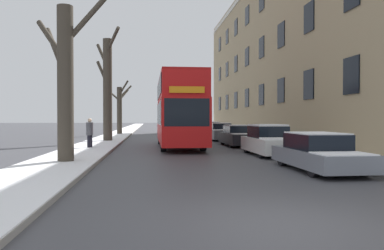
{
  "coord_description": "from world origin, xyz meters",
  "views": [
    {
      "loc": [
        -2.42,
        -6.12,
        1.8
      ],
      "look_at": [
        -0.34,
        12.28,
        1.48
      ],
      "focal_mm": 35.0,
      "sensor_mm": 36.0,
      "label": 1
    }
  ],
  "objects_px": {
    "parked_car_2": "(238,136)",
    "parked_car_3": "(220,132)",
    "bare_tree_left_1": "(107,87)",
    "bare_tree_left_0": "(65,78)",
    "parked_car_4": "(210,130)",
    "double_decker_bus": "(179,108)",
    "parked_car_0": "(318,153)",
    "bare_tree_left_2": "(120,108)",
    "pedestrian_left_sidewalk": "(90,133)",
    "parked_car_1": "(268,141)"
  },
  "relations": [
    {
      "from": "bare_tree_left_1",
      "to": "parked_car_0",
      "type": "height_order",
      "value": "bare_tree_left_1"
    },
    {
      "from": "double_decker_bus",
      "to": "parked_car_0",
      "type": "relative_size",
      "value": 2.23
    },
    {
      "from": "bare_tree_left_1",
      "to": "parked_car_0",
      "type": "relative_size",
      "value": 1.83
    },
    {
      "from": "bare_tree_left_0",
      "to": "parked_car_3",
      "type": "bearing_deg",
      "value": 59.56
    },
    {
      "from": "bare_tree_left_0",
      "to": "parked_car_4",
      "type": "relative_size",
      "value": 1.52
    },
    {
      "from": "double_decker_bus",
      "to": "parked_car_0",
      "type": "bearing_deg",
      "value": -70.37
    },
    {
      "from": "bare_tree_left_0",
      "to": "bare_tree_left_2",
      "type": "height_order",
      "value": "bare_tree_left_0"
    },
    {
      "from": "parked_car_0",
      "to": "parked_car_2",
      "type": "relative_size",
      "value": 1.01
    },
    {
      "from": "bare_tree_left_0",
      "to": "double_decker_bus",
      "type": "height_order",
      "value": "bare_tree_left_0"
    },
    {
      "from": "parked_car_3",
      "to": "parked_car_4",
      "type": "height_order",
      "value": "parked_car_4"
    },
    {
      "from": "bare_tree_left_0",
      "to": "parked_car_1",
      "type": "bearing_deg",
      "value": 17.03
    },
    {
      "from": "double_decker_bus",
      "to": "pedestrian_left_sidewalk",
      "type": "distance_m",
      "value": 5.69
    },
    {
      "from": "parked_car_1",
      "to": "bare_tree_left_2",
      "type": "bearing_deg",
      "value": 110.95
    },
    {
      "from": "pedestrian_left_sidewalk",
      "to": "bare_tree_left_2",
      "type": "bearing_deg",
      "value": 24.0
    },
    {
      "from": "bare_tree_left_2",
      "to": "parked_car_4",
      "type": "height_order",
      "value": "bare_tree_left_2"
    },
    {
      "from": "bare_tree_left_2",
      "to": "parked_car_1",
      "type": "xyz_separation_m",
      "value": [
        9.05,
        -23.62,
        -2.27
      ]
    },
    {
      "from": "bare_tree_left_2",
      "to": "parked_car_3",
      "type": "relative_size",
      "value": 1.45
    },
    {
      "from": "parked_car_3",
      "to": "parked_car_4",
      "type": "relative_size",
      "value": 0.91
    },
    {
      "from": "bare_tree_left_2",
      "to": "pedestrian_left_sidewalk",
      "type": "xyz_separation_m",
      "value": [
        -0.17,
        -19.58,
        -1.96
      ]
    },
    {
      "from": "parked_car_1",
      "to": "parked_car_3",
      "type": "relative_size",
      "value": 1.04
    },
    {
      "from": "parked_car_2",
      "to": "pedestrian_left_sidewalk",
      "type": "bearing_deg",
      "value": -166.39
    },
    {
      "from": "bare_tree_left_2",
      "to": "parked_car_4",
      "type": "relative_size",
      "value": 1.31
    },
    {
      "from": "double_decker_bus",
      "to": "parked_car_0",
      "type": "xyz_separation_m",
      "value": [
        3.97,
        -11.13,
        -1.86
      ]
    },
    {
      "from": "bare_tree_left_2",
      "to": "double_decker_bus",
      "type": "xyz_separation_m",
      "value": [
        5.08,
        -17.95,
        -0.49
      ]
    },
    {
      "from": "bare_tree_left_2",
      "to": "parked_car_0",
      "type": "relative_size",
      "value": 1.31
    },
    {
      "from": "parked_car_0",
      "to": "parked_car_3",
      "type": "bearing_deg",
      "value": 90.0
    },
    {
      "from": "double_decker_bus",
      "to": "parked_car_1",
      "type": "relative_size",
      "value": 2.38
    },
    {
      "from": "double_decker_bus",
      "to": "parked_car_2",
      "type": "height_order",
      "value": "double_decker_bus"
    },
    {
      "from": "bare_tree_left_1",
      "to": "parked_car_3",
      "type": "height_order",
      "value": "bare_tree_left_1"
    },
    {
      "from": "bare_tree_left_1",
      "to": "parked_car_1",
      "type": "height_order",
      "value": "bare_tree_left_1"
    },
    {
      "from": "bare_tree_left_2",
      "to": "parked_car_2",
      "type": "distance_m",
      "value": 19.7
    },
    {
      "from": "parked_car_3",
      "to": "parked_car_4",
      "type": "bearing_deg",
      "value": 90.0
    },
    {
      "from": "bare_tree_left_2",
      "to": "parked_car_0",
      "type": "height_order",
      "value": "bare_tree_left_2"
    },
    {
      "from": "double_decker_bus",
      "to": "parked_car_0",
      "type": "distance_m",
      "value": 11.97
    },
    {
      "from": "bare_tree_left_1",
      "to": "parked_car_0",
      "type": "distance_m",
      "value": 19.02
    },
    {
      "from": "bare_tree_left_0",
      "to": "double_decker_bus",
      "type": "distance_m",
      "value": 9.91
    },
    {
      "from": "double_decker_bus",
      "to": "parked_car_4",
      "type": "height_order",
      "value": "double_decker_bus"
    },
    {
      "from": "parked_car_2",
      "to": "parked_car_3",
      "type": "distance_m",
      "value": 6.38
    },
    {
      "from": "bare_tree_left_1",
      "to": "pedestrian_left_sidewalk",
      "type": "distance_m",
      "value": 7.58
    },
    {
      "from": "bare_tree_left_2",
      "to": "parked_car_0",
      "type": "xyz_separation_m",
      "value": [
        9.05,
        -29.08,
        -2.35
      ]
    },
    {
      "from": "parked_car_4",
      "to": "parked_car_0",
      "type": "bearing_deg",
      "value": -90.0
    },
    {
      "from": "bare_tree_left_1",
      "to": "parked_car_1",
      "type": "xyz_separation_m",
      "value": [
        8.97,
        -10.93,
        -3.46
      ]
    },
    {
      "from": "parked_car_0",
      "to": "pedestrian_left_sidewalk",
      "type": "distance_m",
      "value": 13.24
    },
    {
      "from": "parked_car_1",
      "to": "parked_car_2",
      "type": "bearing_deg",
      "value": 90.0
    },
    {
      "from": "bare_tree_left_1",
      "to": "parked_car_2",
      "type": "height_order",
      "value": "bare_tree_left_1"
    },
    {
      "from": "double_decker_bus",
      "to": "parked_car_4",
      "type": "relative_size",
      "value": 2.23
    },
    {
      "from": "bare_tree_left_1",
      "to": "parked_car_3",
      "type": "bearing_deg",
      "value": 10.88
    },
    {
      "from": "pedestrian_left_sidewalk",
      "to": "double_decker_bus",
      "type": "bearing_deg",
      "value": -48.22
    },
    {
      "from": "pedestrian_left_sidewalk",
      "to": "bare_tree_left_1",
      "type": "bearing_deg",
      "value": 22.44
    },
    {
      "from": "parked_car_1",
      "to": "parked_car_4",
      "type": "height_order",
      "value": "parked_car_1"
    }
  ]
}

